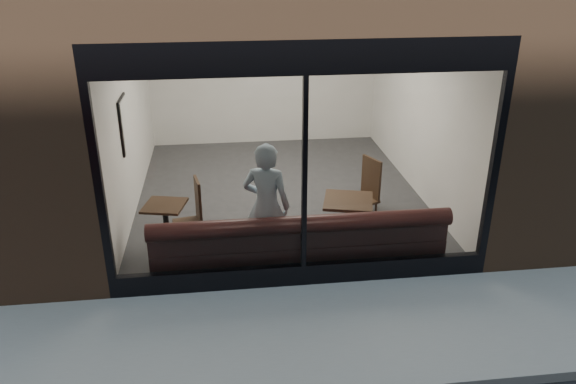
{
  "coord_description": "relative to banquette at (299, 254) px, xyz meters",
  "views": [
    {
      "loc": [
        -0.99,
        -4.24,
        4.16
      ],
      "look_at": [
        -0.16,
        2.4,
        1.2
      ],
      "focal_mm": 35.0,
      "sensor_mm": 36.0,
      "label": 1
    }
  ],
  "objects": [
    {
      "name": "sidewalk_near",
      "position": [
        0.0,
        -1.45,
        -0.22
      ],
      "size": [
        40.0,
        2.0,
        0.01
      ],
      "primitive_type": "cube",
      "color": "gray",
      "rests_on": "ground"
    },
    {
      "name": "host_building_pier_left",
      "position": [
        -3.75,
        5.55,
        1.38
      ],
      "size": [
        2.5,
        12.0,
        3.2
      ],
      "primitive_type": "cube",
      "color": "brown",
      "rests_on": "ground"
    },
    {
      "name": "host_building_pier_right",
      "position": [
        3.75,
        5.55,
        1.38
      ],
      "size": [
        2.5,
        12.0,
        3.2
      ],
      "primitive_type": "cube",
      "color": "brown",
      "rests_on": "ground"
    },
    {
      "name": "host_building_backfill",
      "position": [
        0.0,
        8.55,
        1.38
      ],
      "size": [
        5.0,
        6.0,
        3.2
      ],
      "primitive_type": "cube",
      "color": "brown",
      "rests_on": "ground"
    },
    {
      "name": "cafe_floor",
      "position": [
        0.0,
        2.55,
        -0.21
      ],
      "size": [
        6.0,
        6.0,
        0.0
      ],
      "primitive_type": "plane",
      "color": "#2D2D30",
      "rests_on": "ground"
    },
    {
      "name": "cafe_ceiling",
      "position": [
        0.0,
        2.55,
        2.97
      ],
      "size": [
        6.0,
        6.0,
        0.0
      ],
      "primitive_type": "plane",
      "rotation": [
        3.14,
        0.0,
        0.0
      ],
      "color": "white",
      "rests_on": "host_building_upper"
    },
    {
      "name": "cafe_wall_back",
      "position": [
        0.0,
        5.54,
        1.37
      ],
      "size": [
        5.0,
        0.0,
        5.0
      ],
      "primitive_type": "plane",
      "rotation": [
        1.57,
        0.0,
        0.0
      ],
      "color": "silver",
      "rests_on": "ground"
    },
    {
      "name": "cafe_wall_left",
      "position": [
        -2.49,
        2.55,
        1.37
      ],
      "size": [
        0.0,
        6.0,
        6.0
      ],
      "primitive_type": "plane",
      "rotation": [
        1.57,
        0.0,
        1.57
      ],
      "color": "silver",
      "rests_on": "ground"
    },
    {
      "name": "cafe_wall_right",
      "position": [
        2.49,
        2.55,
        1.37
      ],
      "size": [
        0.0,
        6.0,
        6.0
      ],
      "primitive_type": "plane",
      "rotation": [
        1.57,
        0.0,
        -1.57
      ],
      "color": "silver",
      "rests_on": "ground"
    },
    {
      "name": "storefront_kick",
      "position": [
        0.0,
        -0.4,
        -0.08
      ],
      "size": [
        5.0,
        0.1,
        0.3
      ],
      "primitive_type": "cube",
      "color": "black",
      "rests_on": "ground"
    },
    {
      "name": "storefront_header",
      "position": [
        0.0,
        -0.4,
        2.77
      ],
      "size": [
        5.0,
        0.1,
        0.4
      ],
      "primitive_type": "cube",
      "color": "black",
      "rests_on": "host_building_upper"
    },
    {
      "name": "storefront_mullion",
      "position": [
        0.0,
        -0.4,
        1.32
      ],
      "size": [
        0.06,
        0.1,
        2.5
      ],
      "primitive_type": "cube",
      "color": "black",
      "rests_on": "storefront_kick"
    },
    {
      "name": "storefront_glass",
      "position": [
        0.0,
        -0.43,
        1.33
      ],
      "size": [
        4.8,
        0.0,
        4.8
      ],
      "primitive_type": "plane",
      "rotation": [
        1.57,
        0.0,
        0.0
      ],
      "color": "white",
      "rests_on": "storefront_kick"
    },
    {
      "name": "banquette",
      "position": [
        0.0,
        0.0,
        0.0
      ],
      "size": [
        4.0,
        0.55,
        0.45
      ],
      "primitive_type": "cube",
      "color": "#331512",
      "rests_on": "cafe_floor"
    },
    {
      "name": "person",
      "position": [
        -0.43,
        0.19,
        0.68
      ],
      "size": [
        0.77,
        0.63,
        1.8
      ],
      "primitive_type": "imported",
      "rotation": [
        0.0,
        0.0,
        2.79
      ],
      "color": "#9EB8CC",
      "rests_on": "cafe_floor"
    },
    {
      "name": "cafe_table_left",
      "position": [
        -1.85,
        0.72,
        0.52
      ],
      "size": [
        0.67,
        0.67,
        0.04
      ],
      "primitive_type": "cube",
      "rotation": [
        0.0,
        0.0,
        -0.23
      ],
      "color": "black",
      "rests_on": "cafe_floor"
    },
    {
      "name": "cafe_table_right",
      "position": [
        0.8,
        0.55,
        0.52
      ],
      "size": [
        0.85,
        0.85,
        0.04
      ],
      "primitive_type": "cube",
      "rotation": [
        0.0,
        0.0,
        -0.26
      ],
      "color": "black",
      "rests_on": "cafe_floor"
    },
    {
      "name": "cafe_chair_left",
      "position": [
        -1.57,
        1.1,
        0.01
      ],
      "size": [
        0.48,
        0.48,
        0.04
      ],
      "primitive_type": "cube",
      "rotation": [
        0.0,
        0.0,
        3.33
      ],
      "color": "black",
      "rests_on": "cafe_floor"
    },
    {
      "name": "cafe_chair_right",
      "position": [
        1.28,
        1.62,
        0.01
      ],
      "size": [
        0.61,
        0.61,
        0.04
      ],
      "primitive_type": "cube",
      "rotation": [
        0.0,
        0.0,
        3.57
      ],
      "color": "black",
      "rests_on": "cafe_floor"
    },
    {
      "name": "wall_poster",
      "position": [
        -2.45,
        1.87,
        1.4
      ],
      "size": [
        0.02,
        0.59,
        0.79
      ],
      "primitive_type": "cube",
      "color": "white",
      "rests_on": "cafe_wall_left"
    }
  ]
}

